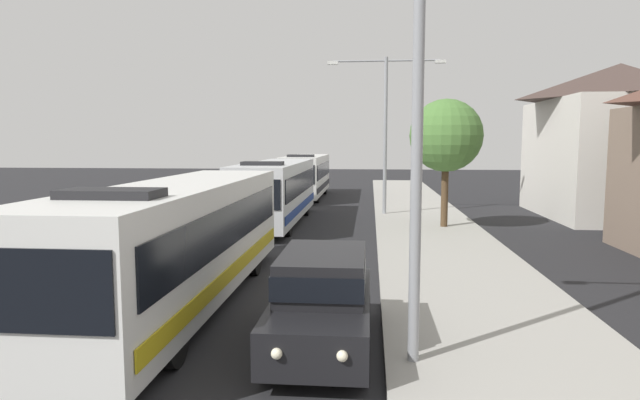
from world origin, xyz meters
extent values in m
cube|color=silver|center=(-1.30, 12.11, 1.70)|extent=(2.50, 11.72, 2.70)
cube|color=black|center=(-0.03, 12.11, 2.05)|extent=(0.04, 10.78, 1.00)
cube|color=black|center=(-2.57, 12.11, 2.05)|extent=(0.04, 10.78, 1.00)
cube|color=black|center=(-1.30, 6.23, 2.00)|extent=(2.30, 0.04, 1.20)
cube|color=gold|center=(-0.02, 12.11, 0.90)|extent=(0.03, 11.14, 0.36)
cube|color=black|center=(-1.30, 8.59, 3.13)|extent=(1.75, 0.90, 0.16)
cylinder|color=black|center=(-0.20, 8.48, 0.50)|extent=(0.28, 1.00, 1.00)
cylinder|color=black|center=(-2.40, 8.48, 0.50)|extent=(0.28, 1.00, 1.00)
cylinder|color=black|center=(-0.20, 15.33, 0.50)|extent=(0.28, 1.00, 1.00)
cylinder|color=black|center=(-2.40, 15.33, 0.50)|extent=(0.28, 1.00, 1.00)
cube|color=silver|center=(-1.30, 25.66, 1.70)|extent=(2.50, 11.27, 2.70)
cube|color=black|center=(-0.03, 25.66, 2.05)|extent=(0.04, 10.37, 1.00)
cube|color=black|center=(-2.57, 25.66, 2.05)|extent=(0.04, 10.37, 1.00)
cube|color=black|center=(-1.30, 20.00, 2.00)|extent=(2.30, 0.04, 1.20)
cube|color=navy|center=(-0.02, 25.66, 0.90)|extent=(0.03, 10.71, 0.36)
cube|color=black|center=(-1.30, 22.28, 3.13)|extent=(1.75, 0.90, 0.16)
cylinder|color=black|center=(-0.20, 22.16, 0.50)|extent=(0.28, 1.00, 1.00)
cylinder|color=black|center=(-2.40, 22.16, 0.50)|extent=(0.28, 1.00, 1.00)
cylinder|color=black|center=(-0.20, 28.76, 0.50)|extent=(0.28, 1.00, 1.00)
cylinder|color=black|center=(-2.40, 28.76, 0.50)|extent=(0.28, 1.00, 1.00)
cube|color=silver|center=(-1.30, 38.32, 1.70)|extent=(2.50, 10.61, 2.70)
cube|color=black|center=(-0.03, 38.32, 2.05)|extent=(0.04, 9.76, 1.00)
cube|color=black|center=(-2.57, 38.32, 2.05)|extent=(0.04, 9.76, 1.00)
cube|color=black|center=(-1.30, 33.00, 2.00)|extent=(2.30, 0.04, 1.20)
cube|color=black|center=(-0.02, 38.32, 0.90)|extent=(0.03, 10.08, 0.36)
cube|color=black|center=(-1.30, 35.14, 3.13)|extent=(1.75, 0.90, 0.16)
cylinder|color=black|center=(-0.20, 35.04, 0.50)|extent=(0.28, 1.00, 1.00)
cylinder|color=black|center=(-2.40, 35.04, 0.50)|extent=(0.28, 1.00, 1.00)
cylinder|color=black|center=(-0.20, 41.24, 0.50)|extent=(0.28, 1.00, 1.00)
cylinder|color=black|center=(-2.40, 41.24, 0.50)|extent=(0.28, 1.00, 1.00)
cube|color=black|center=(2.40, 9.59, 0.70)|extent=(1.84, 4.55, 0.80)
cube|color=black|center=(2.40, 9.74, 1.50)|extent=(1.62, 2.64, 0.80)
cube|color=black|center=(2.40, 9.74, 1.50)|extent=(1.66, 2.73, 0.44)
sphere|color=#F9EFCC|center=(1.89, 7.30, 0.80)|extent=(0.18, 0.18, 0.18)
sphere|color=#F9EFCC|center=(2.91, 7.30, 0.80)|extent=(0.18, 0.18, 0.18)
cylinder|color=black|center=(1.58, 8.18, 0.35)|extent=(0.22, 0.70, 0.70)
cylinder|color=black|center=(3.22, 8.18, 0.35)|extent=(0.22, 0.70, 0.70)
cylinder|color=black|center=(1.58, 11.00, 0.35)|extent=(0.22, 0.70, 0.70)
cylinder|color=black|center=(3.22, 11.00, 0.35)|extent=(0.22, 0.70, 0.70)
cylinder|color=gray|center=(4.10, 8.82, 4.58)|extent=(0.20, 0.20, 8.85)
cylinder|color=gray|center=(4.10, 28.91, 4.34)|extent=(0.20, 0.20, 8.39)
cylinder|color=gray|center=(2.68, 28.91, 8.34)|extent=(2.84, 0.10, 0.10)
cube|color=silver|center=(1.26, 28.91, 8.26)|extent=(0.56, 0.28, 0.16)
cylinder|color=gray|center=(5.52, 28.91, 8.34)|extent=(2.84, 0.10, 0.10)
cube|color=silver|center=(6.94, 28.91, 8.26)|extent=(0.56, 0.28, 0.16)
cylinder|color=#4C3823|center=(6.74, 24.60, 1.58)|extent=(0.32, 0.32, 2.86)
sphere|color=#4C7A38|center=(6.74, 24.60, 4.34)|extent=(3.32, 3.32, 3.32)
cube|color=beige|center=(16.39, 29.72, 3.15)|extent=(7.30, 9.34, 6.29)
pyramid|color=#42332D|center=(16.39, 29.72, 7.23)|extent=(7.66, 9.80, 1.87)
camera|label=1|loc=(3.30, -0.63, 4.05)|focal=30.39mm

